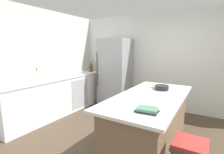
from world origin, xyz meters
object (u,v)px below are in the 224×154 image
object	(u,v)px
refrigerator	(115,72)
sink_faucet	(46,72)
olive_oil_bottle	(90,67)
cookbook_stack	(147,110)
whiskey_bottle	(90,69)
flower_vase	(37,77)
mixing_bowl	(162,88)
cutting_board	(160,88)
kitchen_island	(150,122)
bar_stool	(190,153)
soda_bottle	(93,66)
vinegar_bottle	(92,68)

from	to	relation	value
refrigerator	sink_faucet	xyz separation A→B (m)	(-0.93, -1.66, 0.13)
olive_oil_bottle	cookbook_stack	bearing A→B (deg)	-41.09
whiskey_bottle	refrigerator	bearing A→B (deg)	8.50
refrigerator	flower_vase	xyz separation A→B (m)	(-0.82, -1.96, 0.08)
mixing_bowl	cookbook_stack	bearing A→B (deg)	-83.01
olive_oil_bottle	cutting_board	size ratio (longest dim) A/B	0.88
kitchen_island	whiskey_bottle	bearing A→B (deg)	147.87
bar_stool	olive_oil_bottle	xyz separation A→B (m)	(-3.27, 2.43, 0.50)
kitchen_island	cutting_board	distance (m)	0.75
flower_vase	whiskey_bottle	xyz separation A→B (m)	(-0.00, 1.84, -0.00)
whiskey_bottle	mixing_bowl	bearing A→B (deg)	-23.33
kitchen_island	olive_oil_bottle	size ratio (longest dim) A/B	7.23
refrigerator	soda_bottle	bearing A→B (deg)	169.99
flower_vase	mixing_bowl	size ratio (longest dim) A/B	1.27
olive_oil_bottle	vinegar_bottle	distance (m)	0.14
soda_bottle	bar_stool	bearing A→B (deg)	-37.96
sink_faucet	mixing_bowl	xyz separation A→B (m)	(2.61, 0.46, -0.14)
sink_faucet	cookbook_stack	size ratio (longest dim) A/B	1.16
soda_bottle	olive_oil_bottle	world-z (taller)	soda_bottle
kitchen_island	refrigerator	xyz separation A→B (m)	(-1.63, 1.66, 0.50)
soda_bottle	whiskey_bottle	xyz separation A→B (m)	(0.13, -0.29, -0.03)
sink_faucet	mixing_bowl	world-z (taller)	sink_faucet
refrigerator	cookbook_stack	xyz separation A→B (m)	(1.82, -2.37, -0.03)
bar_stool	soda_bottle	world-z (taller)	soda_bottle
bar_stool	olive_oil_bottle	size ratio (longest dim) A/B	2.33
cookbook_stack	mixing_bowl	bearing A→B (deg)	96.99
olive_oil_bottle	cutting_board	bearing A→B (deg)	-23.59
whiskey_bottle	kitchen_island	bearing A→B (deg)	-32.13
refrigerator	olive_oil_bottle	world-z (taller)	refrigerator
bar_stool	flower_vase	distance (m)	3.19
olive_oil_bottle	mixing_bowl	size ratio (longest dim) A/B	1.21
sink_faucet	flower_vase	world-z (taller)	flower_vase
kitchen_island	olive_oil_bottle	distance (m)	3.17
flower_vase	vinegar_bottle	world-z (taller)	flower_vase
refrigerator	olive_oil_bottle	xyz separation A→B (m)	(-0.96, 0.06, 0.10)
mixing_bowl	cutting_board	distance (m)	0.16
sink_faucet	flower_vase	size ratio (longest dim) A/B	0.98
soda_bottle	flower_vase	bearing A→B (deg)	-86.46
kitchen_island	refrigerator	bearing A→B (deg)	134.43
soda_bottle	cutting_board	size ratio (longest dim) A/B	1.03
refrigerator	sink_faucet	world-z (taller)	refrigerator
kitchen_island	flower_vase	bearing A→B (deg)	-173.01
soda_bottle	cookbook_stack	bearing A→B (deg)	-42.49
flower_vase	soda_bottle	distance (m)	2.13
refrigerator	bar_stool	world-z (taller)	refrigerator
kitchen_island	cutting_board	size ratio (longest dim) A/B	6.36
kitchen_island	mixing_bowl	distance (m)	0.67
soda_bottle	vinegar_bottle	distance (m)	0.21
refrigerator	sink_faucet	size ratio (longest dim) A/B	6.40
flower_vase	olive_oil_bottle	distance (m)	2.02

